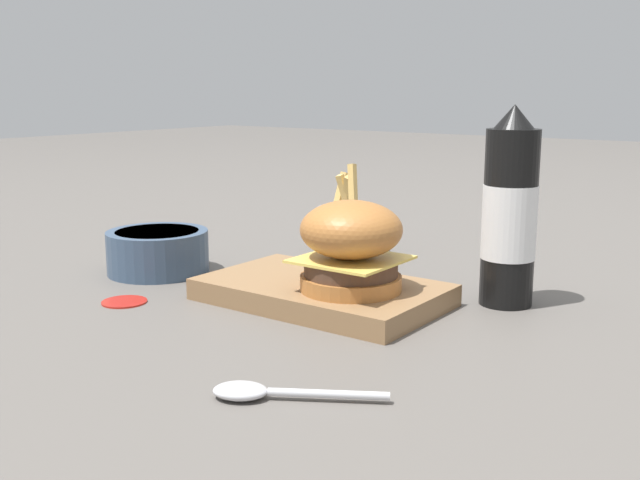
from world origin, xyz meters
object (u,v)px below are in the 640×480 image
(burger, at_px, (351,245))
(side_bowl, at_px, (158,250))
(ketchup_bottle, at_px, (510,214))
(spoon, at_px, (258,391))
(serving_board, at_px, (320,292))
(fries_basket, at_px, (346,228))

(burger, height_order, side_bowl, burger)
(ketchup_bottle, distance_m, spoon, 0.40)
(burger, bearing_deg, ketchup_bottle, -134.19)
(ketchup_bottle, bearing_deg, serving_board, 34.36)
(ketchup_bottle, distance_m, fries_basket, 0.34)
(ketchup_bottle, xyz_separation_m, side_bowl, (0.45, 0.14, -0.08))
(ketchup_bottle, height_order, spoon, ketchup_bottle)
(serving_board, distance_m, spoon, 0.29)
(burger, xyz_separation_m, ketchup_bottle, (-0.13, -0.13, 0.03))
(burger, height_order, fries_basket, fries_basket)
(side_bowl, bearing_deg, serving_board, -176.97)
(side_bowl, bearing_deg, burger, -179.29)
(serving_board, relative_size, ketchup_bottle, 1.20)
(serving_board, distance_m, ketchup_bottle, 0.24)
(side_bowl, bearing_deg, spoon, 148.24)
(serving_board, distance_m, fries_basket, 0.28)
(serving_board, xyz_separation_m, burger, (-0.05, 0.01, 0.06))
(serving_board, relative_size, burger, 2.42)
(serving_board, height_order, side_bowl, side_bowl)
(ketchup_bottle, distance_m, side_bowl, 0.47)
(side_bowl, xyz_separation_m, spoon, (-0.39, 0.24, -0.02))
(serving_board, height_order, ketchup_bottle, ketchup_bottle)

